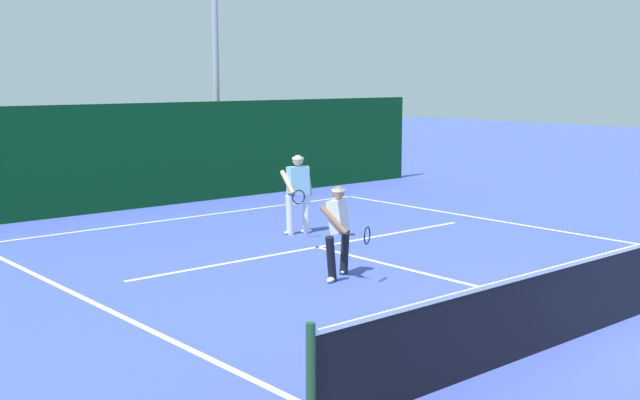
# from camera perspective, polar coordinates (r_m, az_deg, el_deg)

# --- Properties ---
(ground_plane) EXTENTS (80.00, 80.00, 0.00)m
(ground_plane) POSITION_cam_1_polar(r_m,az_deg,el_deg) (11.74, 20.49, -8.08)
(ground_plane) COLOR #4357C0
(court_line_baseline_far) EXTENTS (10.06, 0.10, 0.01)m
(court_line_baseline_far) POSITION_cam_1_polar(r_m,az_deg,el_deg) (19.30, -8.96, -1.17)
(court_line_baseline_far) COLOR white
(court_line_baseline_far) RESTS_ON ground_plane
(court_line_service) EXTENTS (8.20, 0.10, 0.01)m
(court_line_service) POSITION_cam_1_polar(r_m,az_deg,el_deg) (15.67, -0.19, -3.35)
(court_line_service) COLOR white
(court_line_service) RESTS_ON ground_plane
(court_line_centre) EXTENTS (0.10, 6.40, 0.01)m
(court_line_centre) POSITION_cam_1_polar(r_m,az_deg,el_deg) (13.50, 8.50, -5.43)
(court_line_centre) COLOR white
(court_line_centre) RESTS_ON ground_plane
(tennis_net) EXTENTS (11.02, 0.09, 1.10)m
(tennis_net) POSITION_cam_1_polar(r_m,az_deg,el_deg) (11.60, 20.62, -5.60)
(tennis_net) COLOR #1E4723
(tennis_net) RESTS_ON ground_plane
(player_near) EXTENTS (0.86, 0.99, 1.53)m
(player_near) POSITION_cam_1_polar(r_m,az_deg,el_deg) (13.14, 1.34, -2.02)
(player_near) COLOR black
(player_near) RESTS_ON ground_plane
(player_far) EXTENTS (0.90, 0.90, 1.67)m
(player_far) POSITION_cam_1_polar(r_m,az_deg,el_deg) (16.85, -1.57, 0.68)
(player_far) COLOR silver
(player_far) RESTS_ON ground_plane
(tennis_ball) EXTENTS (0.07, 0.07, 0.07)m
(tennis_ball) POSITION_cam_1_polar(r_m,az_deg,el_deg) (13.37, 19.44, -5.84)
(tennis_ball) COLOR #D1E033
(tennis_ball) RESTS_ON ground_plane
(back_fence_windscreen) EXTENTS (18.27, 0.12, 2.64)m
(back_fence_windscreen) POSITION_cam_1_polar(r_m,az_deg,el_deg) (20.84, -11.94, 3.13)
(back_fence_windscreen) COLOR #093A18
(back_fence_windscreen) RESTS_ON ground_plane
(light_pole) EXTENTS (0.55, 0.44, 8.44)m
(light_pole) POSITION_cam_1_polar(r_m,az_deg,el_deg) (23.38, -7.47, 13.09)
(light_pole) COLOR #9EA39E
(light_pole) RESTS_ON ground_plane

